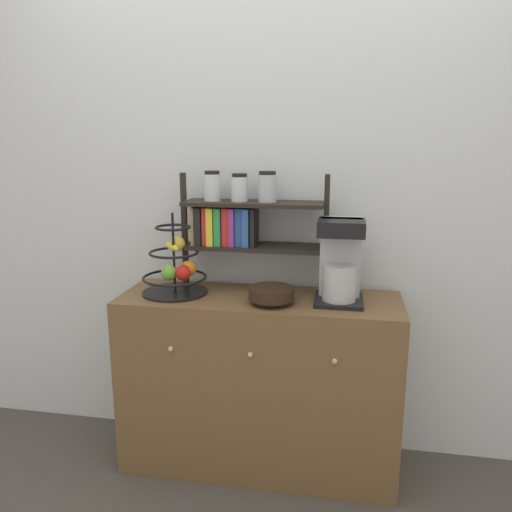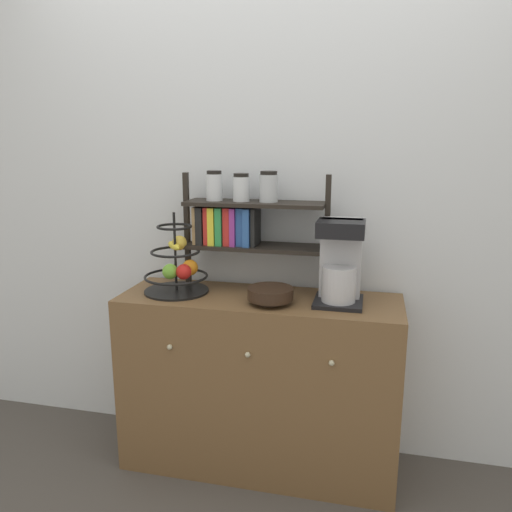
{
  "view_description": "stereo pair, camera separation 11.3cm",
  "coord_description": "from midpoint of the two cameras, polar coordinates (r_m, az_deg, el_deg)",
  "views": [
    {
      "loc": [
        0.38,
        -1.94,
        1.55
      ],
      "look_at": [
        -0.01,
        0.21,
        1.05
      ],
      "focal_mm": 35.0,
      "sensor_mm": 36.0,
      "label": 1
    },
    {
      "loc": [
        0.49,
        -1.92,
        1.55
      ],
      "look_at": [
        -0.01,
        0.21,
        1.05
      ],
      "focal_mm": 35.0,
      "sensor_mm": 36.0,
      "label": 2
    }
  ],
  "objects": [
    {
      "name": "ground_plane",
      "position": [
        2.51,
        0.56,
        -25.17
      ],
      "size": [
        12.0,
        12.0,
        0.0
      ],
      "primitive_type": "plane",
      "color": "#47423D"
    },
    {
      "name": "wall_back",
      "position": [
        2.46,
        3.05,
        7.04
      ],
      "size": [
        7.0,
        0.05,
        2.6
      ],
      "primitive_type": "cube",
      "color": "silver",
      "rests_on": "ground_plane"
    },
    {
      "name": "sideboard",
      "position": [
        2.46,
        1.7,
        -14.28
      ],
      "size": [
        1.29,
        0.44,
        0.85
      ],
      "color": "brown",
      "rests_on": "ground_plane"
    },
    {
      "name": "coffee_maker",
      "position": [
        2.22,
        11.03,
        -0.72
      ],
      "size": [
        0.21,
        0.22,
        0.37
      ],
      "color": "black",
      "rests_on": "sideboard"
    },
    {
      "name": "fruit_stand",
      "position": [
        2.36,
        -7.61,
        -1.27
      ],
      "size": [
        0.31,
        0.31,
        0.38
      ],
      "color": "black",
      "rests_on": "sideboard"
    },
    {
      "name": "wooden_bowl",
      "position": [
        2.2,
        3.13,
        -4.4
      ],
      "size": [
        0.2,
        0.2,
        0.07
      ],
      "color": "black",
      "rests_on": "sideboard"
    },
    {
      "name": "shelf_hutch",
      "position": [
        2.36,
        -0.55,
        4.25
      ],
      "size": [
        0.7,
        0.2,
        0.57
      ],
      "color": "black",
      "rests_on": "sideboard"
    }
  ]
}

